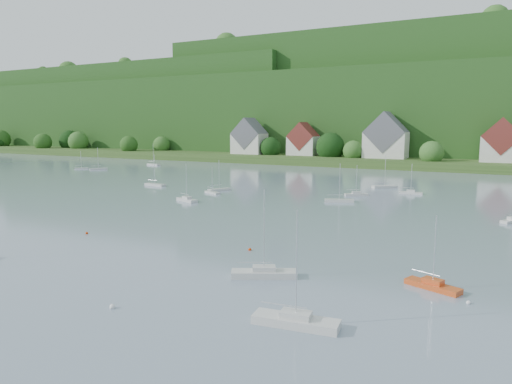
% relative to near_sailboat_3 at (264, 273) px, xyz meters
% --- Properties ---
extents(far_shore_strip, '(600.00, 60.00, 3.00)m').
position_rel_near_sailboat_3_xyz_m(far_shore_strip, '(-23.26, 155.73, 1.03)').
color(far_shore_strip, '#2E4A1B').
rests_on(far_shore_strip, ground).
extents(forested_ridge, '(620.00, 181.22, 69.89)m').
position_rel_near_sailboat_3_xyz_m(forested_ridge, '(-22.86, 224.29, 22.41)').
color(forested_ridge, '#133B13').
rests_on(forested_ridge, ground).
extents(village_building_0, '(14.00, 10.40, 16.00)m').
position_rel_near_sailboat_3_xyz_m(village_building_0, '(-78.26, 142.73, 9.04)').
color(village_building_0, beige).
rests_on(village_building_0, far_shore_strip).
extents(village_building_1, '(12.00, 9.36, 14.00)m').
position_rel_near_sailboat_3_xyz_m(village_building_1, '(-53.26, 144.73, 8.28)').
color(village_building_1, beige).
rests_on(village_building_1, far_shore_strip).
extents(village_building_2, '(16.00, 11.44, 18.00)m').
position_rel_near_sailboat_3_xyz_m(village_building_2, '(-18.26, 143.73, 9.80)').
color(village_building_2, beige).
rests_on(village_building_2, far_shore_strip).
extents(village_building_3, '(13.00, 10.40, 15.50)m').
position_rel_near_sailboat_3_xyz_m(village_building_3, '(21.74, 141.73, 8.96)').
color(village_building_3, beige).
rests_on(village_building_3, far_shore_strip).
extents(near_sailboat_3, '(6.98, 4.84, 9.26)m').
position_rel_near_sailboat_3_xyz_m(near_sailboat_3, '(0.00, 0.00, 0.00)').
color(near_sailboat_3, silver).
rests_on(near_sailboat_3, ground).
extents(near_sailboat_4, '(7.13, 2.74, 9.39)m').
position_rel_near_sailboat_3_xyz_m(near_sailboat_4, '(7.61, -9.64, 0.00)').
color(near_sailboat_4, silver).
rests_on(near_sailboat_4, ground).
extents(near_sailboat_5, '(5.57, 3.40, 7.28)m').
position_rel_near_sailboat_3_xyz_m(near_sailboat_5, '(16.22, 4.38, -0.06)').
color(near_sailboat_5, '#CD491A').
rests_on(near_sailboat_5, ground).
extents(mooring_buoy_1, '(0.50, 0.50, 0.50)m').
position_rel_near_sailboat_3_xyz_m(mooring_buoy_1, '(-7.97, -13.70, -0.47)').
color(mooring_buoy_1, white).
rests_on(mooring_buoy_1, ground).
extents(mooring_buoy_2, '(0.40, 0.40, 0.40)m').
position_rel_near_sailboat_3_xyz_m(mooring_buoy_2, '(-6.29, 8.59, -0.47)').
color(mooring_buoy_2, red).
rests_on(mooring_buoy_2, ground).
extents(mooring_buoy_3, '(0.39, 0.39, 0.39)m').
position_rel_near_sailboat_3_xyz_m(mooring_buoy_3, '(-31.83, 5.60, -0.47)').
color(mooring_buoy_3, red).
rests_on(mooring_buoy_3, ground).
extents(mooring_buoy_4, '(0.39, 0.39, 0.39)m').
position_rel_near_sailboat_3_xyz_m(mooring_buoy_4, '(19.56, 1.76, -0.47)').
color(mooring_buoy_4, white).
rests_on(mooring_buoy_4, ground).
extents(far_sailboat_cluster, '(198.24, 69.27, 8.53)m').
position_rel_near_sailboat_3_xyz_m(far_sailboat_cluster, '(-8.71, 70.89, -0.11)').
color(far_sailboat_cluster, silver).
rests_on(far_sailboat_cluster, ground).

